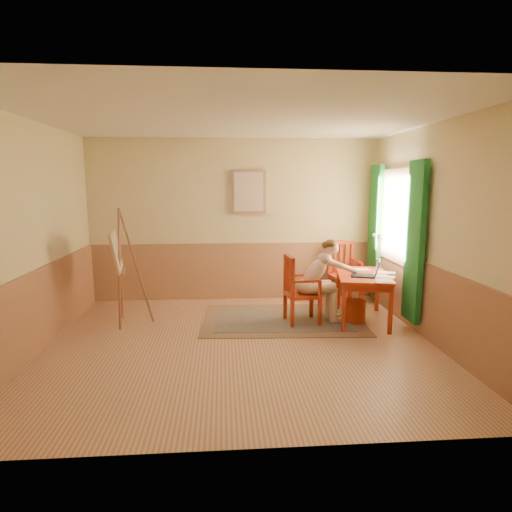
{
  "coord_description": "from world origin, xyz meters",
  "views": [
    {
      "loc": [
        -0.21,
        -5.29,
        2.03
      ],
      "look_at": [
        0.25,
        0.55,
        1.05
      ],
      "focal_mm": 30.19,
      "sensor_mm": 36.0,
      "label": 1
    }
  ],
  "objects": [
    {
      "name": "room",
      "position": [
        0.0,
        0.0,
        1.4
      ],
      "size": [
        5.04,
        4.54,
        2.84
      ],
      "color": "tan",
      "rests_on": "ground"
    },
    {
      "name": "wainscot",
      "position": [
        0.0,
        0.8,
        0.5
      ],
      "size": [
        5.0,
        4.5,
        1.0
      ],
      "color": "#A87452",
      "rests_on": "room"
    },
    {
      "name": "window",
      "position": [
        2.42,
        1.1,
        1.35
      ],
      "size": [
        0.12,
        2.01,
        2.2
      ],
      "color": "white",
      "rests_on": "room"
    },
    {
      "name": "wall_portrait",
      "position": [
        0.25,
        2.2,
        1.9
      ],
      "size": [
        0.6,
        0.05,
        0.76
      ],
      "color": "#A57858",
      "rests_on": "room"
    },
    {
      "name": "rug",
      "position": [
        0.69,
        0.93,
        0.01
      ],
      "size": [
        2.49,
        1.74,
        0.02
      ],
      "color": "#8C7251",
      "rests_on": "room"
    },
    {
      "name": "table",
      "position": [
        1.86,
        0.79,
        0.63
      ],
      "size": [
        0.94,
        1.32,
        0.72
      ],
      "color": "#BB3919",
      "rests_on": "room"
    },
    {
      "name": "chair_left",
      "position": [
        0.9,
        0.75,
        0.5
      ],
      "size": [
        0.51,
        0.49,
        1.01
      ],
      "color": "#BB3919",
      "rests_on": "room"
    },
    {
      "name": "chair_back",
      "position": [
        1.89,
        1.87,
        0.53
      ],
      "size": [
        0.52,
        0.54,
        1.05
      ],
      "color": "#BB3919",
      "rests_on": "room"
    },
    {
      "name": "figure",
      "position": [
        1.21,
        0.79,
        0.68
      ],
      "size": [
        0.94,
        0.44,
        1.24
      ],
      "color": "beige",
      "rests_on": "room"
    },
    {
      "name": "laptop",
      "position": [
        1.85,
        0.6,
        0.77
      ],
      "size": [
        0.44,
        0.34,
        0.24
      ],
      "color": "#1E2338",
      "rests_on": "table"
    },
    {
      "name": "papers",
      "position": [
        2.07,
        0.71,
        0.72
      ],
      "size": [
        0.59,
        1.06,
        0.0
      ],
      "color": "white",
      "rests_on": "table"
    },
    {
      "name": "vase",
      "position": [
        2.26,
        1.28,
        0.97
      ],
      "size": [
        0.18,
        0.27,
        0.55
      ],
      "color": "#3F724C",
      "rests_on": "table"
    },
    {
      "name": "wastebasket",
      "position": [
        1.74,
        0.74,
        0.17
      ],
      "size": [
        0.38,
        0.38,
        0.33
      ],
      "primitive_type": "cylinder",
      "rotation": [
        0.0,
        0.0,
        -0.29
      ],
      "color": "#B83814",
      "rests_on": "room"
    },
    {
      "name": "easel",
      "position": [
        -1.7,
        0.93,
        1.01
      ],
      "size": [
        0.62,
        0.76,
        1.7
      ],
      "color": "#90573A",
      "rests_on": "room"
    }
  ]
}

